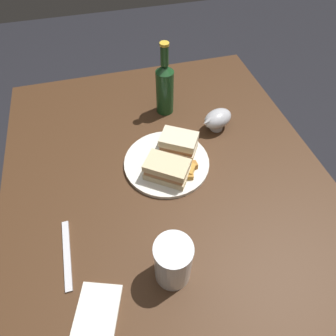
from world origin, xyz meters
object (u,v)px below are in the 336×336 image
(sandwich_half_left, at_px, (167,170))
(cider_bottle, at_px, (165,87))
(pint_glass, at_px, (173,264))
(fork, at_px, (67,254))
(plate, at_px, (167,163))
(gravy_boat, at_px, (217,119))
(sandwich_half_right, at_px, (179,144))
(napkin, at_px, (98,310))

(sandwich_half_left, bearing_deg, cider_bottle, 166.58)
(cider_bottle, bearing_deg, pint_glass, -12.75)
(fork, bearing_deg, pint_glass, -115.04)
(sandwich_half_left, height_order, fork, sandwich_half_left)
(plate, distance_m, gravy_boat, 0.23)
(sandwich_half_right, relative_size, gravy_boat, 1.05)
(napkin, bearing_deg, pint_glass, 101.60)
(plate, height_order, sandwich_half_left, sandwich_half_left)
(sandwich_half_left, height_order, gravy_boat, gravy_boat)
(gravy_boat, distance_m, napkin, 0.65)
(plate, bearing_deg, cider_bottle, 166.63)
(plate, xyz_separation_m, napkin, (0.36, -0.25, -0.00))
(gravy_boat, relative_size, napkin, 1.11)
(napkin, xyz_separation_m, fork, (-0.14, -0.06, -0.00))
(plate, distance_m, sandwich_half_left, 0.07)
(plate, bearing_deg, gravy_boat, 118.26)
(gravy_boat, bearing_deg, plate, -61.74)
(pint_glass, relative_size, gravy_boat, 1.14)
(sandwich_half_left, xyz_separation_m, sandwich_half_right, (-0.08, 0.06, 0.00))
(plate, relative_size, cider_bottle, 1.02)
(cider_bottle, relative_size, fork, 1.40)
(plate, bearing_deg, sandwich_half_right, 123.66)
(pint_glass, distance_m, napkin, 0.19)
(plate, distance_m, napkin, 0.44)
(sandwich_half_left, height_order, pint_glass, pint_glass)
(pint_glass, bearing_deg, gravy_boat, 147.83)
(sandwich_half_left, relative_size, pint_glass, 1.01)
(gravy_boat, xyz_separation_m, fork, (0.32, -0.51, -0.04))
(sandwich_half_right, xyz_separation_m, fork, (0.25, -0.35, -0.04))
(sandwich_half_right, relative_size, fork, 0.72)
(napkin, height_order, fork, napkin)
(plate, height_order, cider_bottle, cider_bottle)
(cider_bottle, bearing_deg, napkin, -26.90)
(pint_glass, relative_size, cider_bottle, 0.56)
(sandwich_half_left, distance_m, sandwich_half_right, 0.10)
(pint_glass, xyz_separation_m, fork, (-0.11, -0.24, -0.06))
(sandwich_half_left, bearing_deg, gravy_boat, 127.05)
(fork, bearing_deg, sandwich_half_left, -61.60)
(napkin, relative_size, fork, 0.61)
(sandwich_half_right, height_order, pint_glass, pint_glass)
(plate, bearing_deg, sandwich_half_left, -13.64)
(plate, height_order, napkin, plate)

